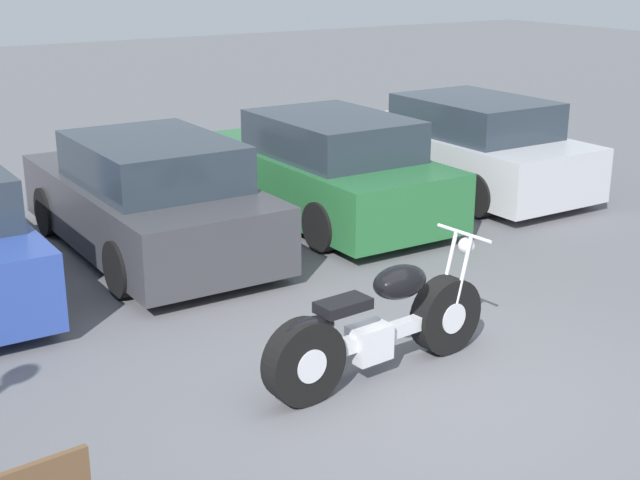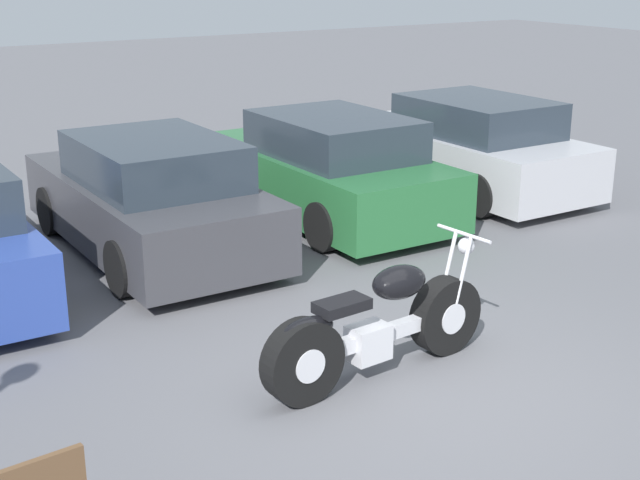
% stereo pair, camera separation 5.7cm
% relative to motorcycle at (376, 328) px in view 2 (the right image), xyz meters
% --- Properties ---
extents(ground_plane, '(60.00, 60.00, 0.00)m').
position_rel_motorcycle_xyz_m(ground_plane, '(0.24, -0.44, -0.43)').
color(ground_plane, slate).
extents(motorcycle, '(2.25, 0.62, 1.08)m').
position_rel_motorcycle_xyz_m(motorcycle, '(0.00, 0.00, 0.00)').
color(motorcycle, black).
rests_on(motorcycle, ground_plane).
extents(parked_car_dark_grey, '(1.82, 4.07, 1.39)m').
position_rel_motorcycle_xyz_m(parked_car_dark_grey, '(-0.32, 4.07, 0.21)').
color(parked_car_dark_grey, '#3D3D42').
rests_on(parked_car_dark_grey, ground_plane).
extents(parked_car_green, '(1.82, 4.07, 1.39)m').
position_rel_motorcycle_xyz_m(parked_car_green, '(2.20, 4.19, 0.21)').
color(parked_car_green, '#286B38').
rests_on(parked_car_green, ground_plane).
extents(parked_car_silver, '(1.82, 4.07, 1.39)m').
position_rel_motorcycle_xyz_m(parked_car_silver, '(4.72, 4.27, 0.21)').
color(parked_car_silver, '#BCBCC1').
rests_on(parked_car_silver, ground_plane).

